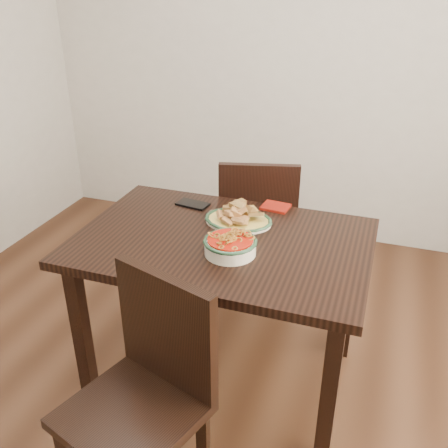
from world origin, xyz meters
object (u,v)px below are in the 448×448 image
(dining_table, at_px, (222,258))
(chair_far, at_px, (258,223))
(noodle_bowl, at_px, (230,244))
(smartphone, at_px, (193,204))
(chair_near, at_px, (148,385))
(fish_plate, at_px, (238,214))

(dining_table, height_order, chair_far, chair_far)
(noodle_bowl, height_order, smartphone, noodle_bowl)
(dining_table, height_order, noodle_bowl, noodle_bowl)
(chair_near, xyz_separation_m, noodle_bowl, (0.12, 0.54, 0.29))
(chair_far, height_order, chair_near, same)
(chair_near, bearing_deg, smartphone, 120.60)
(chair_far, bearing_deg, dining_table, 77.64)
(fish_plate, xyz_separation_m, smartphone, (-0.27, 0.11, -0.04))
(chair_near, xyz_separation_m, fish_plate, (0.07, 0.81, 0.30))
(noodle_bowl, bearing_deg, fish_plate, 100.83)
(chair_far, xyz_separation_m, fish_plate, (0.04, -0.50, 0.30))
(dining_table, distance_m, chair_near, 0.66)
(chair_near, relative_size, smartphone, 5.78)
(dining_table, relative_size, noodle_bowl, 5.69)
(chair_far, height_order, noodle_bowl, chair_far)
(dining_table, distance_m, noodle_bowl, 0.19)
(dining_table, xyz_separation_m, noodle_bowl, (0.07, -0.11, 0.14))
(fish_plate, height_order, smartphone, fish_plate)
(chair_near, distance_m, noodle_bowl, 0.62)
(chair_far, relative_size, fish_plate, 2.95)
(chair_far, relative_size, chair_near, 1.00)
(fish_plate, bearing_deg, chair_near, -94.75)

